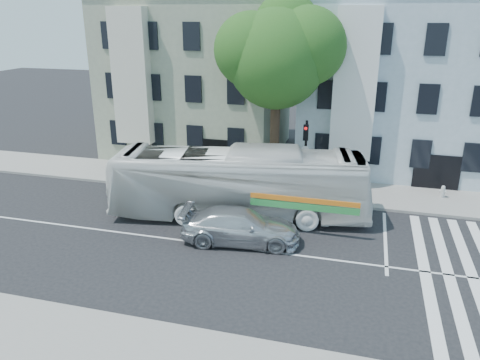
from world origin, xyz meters
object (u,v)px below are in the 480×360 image
at_px(sedan, 241,226).
at_px(fire_hydrant, 443,191).
at_px(bus, 239,184).
at_px(traffic_signal, 305,148).

distance_m(sedan, fire_hydrant, 12.49).
distance_m(bus, sedan, 3.04).
height_order(sedan, traffic_signal, traffic_signal).
relative_size(bus, fire_hydrant, 18.46).
bearing_deg(fire_hydrant, traffic_signal, -170.89).
xyz_separation_m(bus, traffic_signal, (2.77, 3.98, 1.00)).
bearing_deg(sedan, bus, 9.29).
distance_m(bus, fire_hydrant, 11.74).
height_order(bus, traffic_signal, traffic_signal).
relative_size(sedan, traffic_signal, 1.25).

